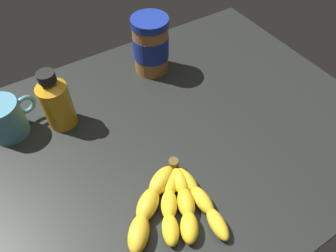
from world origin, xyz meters
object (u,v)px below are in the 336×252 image
Objects in this scene: banana_bunch at (173,203)px; peanut_butter_jar at (151,45)px; honey_bottle at (56,102)px; coffee_mug at (5,119)px.

peanut_butter_jar reaches higher than banana_bunch.
coffee_mug is at bearing 162.63° from honey_bottle.
honey_bottle is at bearing -17.37° from coffee_mug.
peanut_butter_jar is 27.94cm from honey_bottle.
banana_bunch is 1.27× the size of peanut_butter_jar.
peanut_butter_jar is at bearing 3.82° from coffee_mug.
coffee_mug is at bearing -176.18° from peanut_butter_jar.
peanut_butter_jar is (16.97, 37.55, 5.91)cm from banana_bunch.
coffee_mug is (-21.34, 35.00, 2.70)cm from banana_bunch.
coffee_mug is at bearing 121.37° from banana_bunch.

